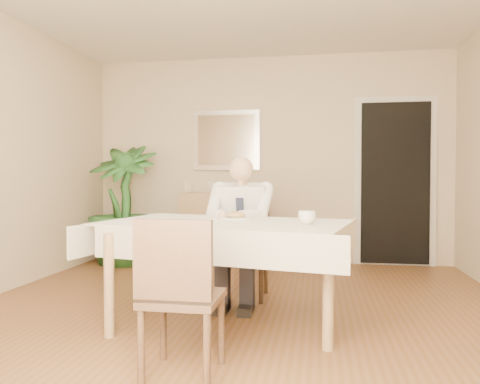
% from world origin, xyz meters
% --- Properties ---
extents(room, '(5.00, 5.02, 2.60)m').
position_xyz_m(room, '(0.00, 0.00, 1.30)').
color(room, brown).
rests_on(room, ground).
extents(window, '(1.34, 0.04, 1.44)m').
position_xyz_m(window, '(0.00, -2.47, 1.45)').
color(window, beige).
rests_on(window, room).
extents(doorway, '(0.96, 0.07, 2.10)m').
position_xyz_m(doorway, '(1.55, 2.46, 1.00)').
color(doorway, beige).
rests_on(doorway, ground).
extents(mirror, '(0.86, 0.04, 0.76)m').
position_xyz_m(mirror, '(-0.54, 2.47, 1.55)').
color(mirror, silver).
rests_on(mirror, room).
extents(dining_table, '(1.91, 1.35, 0.75)m').
position_xyz_m(dining_table, '(-0.02, -0.15, 0.67)').
color(dining_table, tan).
rests_on(dining_table, ground).
extents(chair_far, '(0.46, 0.46, 0.89)m').
position_xyz_m(chair_far, '(-0.02, 0.73, 0.50)').
color(chair_far, '#472F1D').
rests_on(chair_far, ground).
extents(chair_near, '(0.41, 0.41, 0.86)m').
position_xyz_m(chair_near, '(-0.08, -1.09, 0.48)').
color(chair_near, '#472F1D').
rests_on(chair_near, ground).
extents(seated_man, '(0.48, 0.72, 1.24)m').
position_xyz_m(seated_man, '(-0.02, 0.44, 0.69)').
color(seated_man, white).
rests_on(seated_man, ground).
extents(plate, '(0.26, 0.26, 0.02)m').
position_xyz_m(plate, '(0.02, 0.05, 0.76)').
color(plate, white).
rests_on(plate, dining_table).
extents(food, '(0.14, 0.14, 0.06)m').
position_xyz_m(food, '(0.02, 0.05, 0.78)').
color(food, olive).
rests_on(food, dining_table).
extents(knife, '(0.01, 0.13, 0.01)m').
position_xyz_m(knife, '(0.06, -0.01, 0.78)').
color(knife, silver).
rests_on(knife, dining_table).
extents(fork, '(0.01, 0.13, 0.01)m').
position_xyz_m(fork, '(-0.02, -0.01, 0.78)').
color(fork, silver).
rests_on(fork, dining_table).
extents(coffee_mug, '(0.12, 0.12, 0.09)m').
position_xyz_m(coffee_mug, '(0.56, -0.27, 0.80)').
color(coffee_mug, white).
rests_on(coffee_mug, dining_table).
extents(sideboard, '(1.10, 0.39, 0.88)m').
position_xyz_m(sideboard, '(-0.54, 2.32, 0.44)').
color(sideboard, tan).
rests_on(sideboard, ground).
extents(photo_frame_left, '(0.10, 0.02, 0.14)m').
position_xyz_m(photo_frame_left, '(-1.03, 2.39, 0.95)').
color(photo_frame_left, silver).
rests_on(photo_frame_left, sideboard).
extents(photo_frame_center, '(0.10, 0.02, 0.14)m').
position_xyz_m(photo_frame_center, '(-0.72, 2.38, 0.95)').
color(photo_frame_center, silver).
rests_on(photo_frame_center, sideboard).
extents(photo_frame_right, '(0.10, 0.02, 0.14)m').
position_xyz_m(photo_frame_right, '(-0.37, 2.39, 0.95)').
color(photo_frame_right, silver).
rests_on(photo_frame_right, sideboard).
extents(potted_palm, '(0.88, 0.88, 1.48)m').
position_xyz_m(potted_palm, '(-1.75, 2.01, 0.74)').
color(potted_palm, '#21511F').
rests_on(potted_palm, ground).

